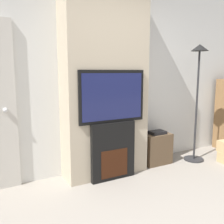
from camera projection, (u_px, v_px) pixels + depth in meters
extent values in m
cube|color=silver|center=(97.00, 77.00, 3.54)|extent=(6.00, 0.06, 2.70)
cube|color=tan|center=(105.00, 77.00, 3.34)|extent=(1.15, 0.41, 2.70)
cube|color=black|center=(112.00, 151.00, 3.32)|extent=(0.62, 0.14, 0.77)
cube|color=#33160A|center=(115.00, 163.00, 3.28)|extent=(0.39, 0.01, 0.37)
cube|color=black|center=(112.00, 96.00, 3.20)|extent=(0.93, 0.06, 0.68)
cube|color=#191E4C|center=(113.00, 97.00, 3.17)|extent=(0.85, 0.01, 0.59)
cylinder|color=#262628|center=(194.00, 159.00, 4.07)|extent=(0.31, 0.31, 0.03)
cylinder|color=#262628|center=(197.00, 107.00, 3.93)|extent=(0.03, 0.03, 1.71)
cone|color=black|center=(200.00, 48.00, 3.79)|extent=(0.26, 0.26, 0.10)
cube|color=brown|center=(156.00, 148.00, 3.90)|extent=(0.45, 0.31, 0.48)
cube|color=black|center=(157.00, 132.00, 3.84)|extent=(0.25, 0.17, 0.05)
sphere|color=silver|center=(6.00, 110.00, 2.94)|extent=(0.06, 0.06, 0.06)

